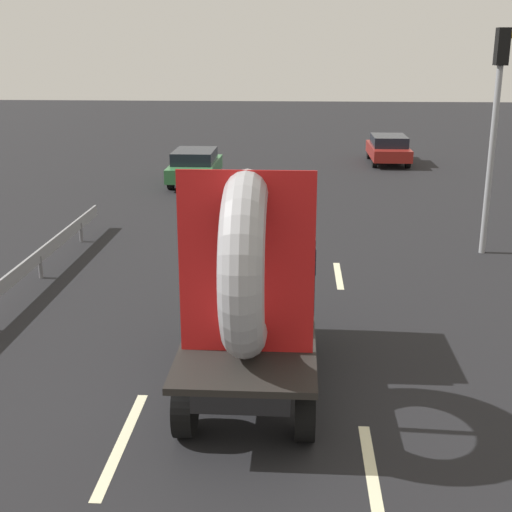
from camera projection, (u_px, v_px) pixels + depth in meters
ground_plane at (248, 381)px, 11.53m from camera, size 120.00×120.00×0.00m
flatbed_truck at (253, 276)px, 11.20m from camera, size 2.02×4.92×3.78m
distant_sedan at (195, 165)px, 27.85m from camera, size 1.77×4.14×1.35m
traffic_light at (496, 111)px, 17.57m from camera, size 0.42×0.36×5.79m
guardrail at (13, 279)px, 14.96m from camera, size 0.10×12.83×0.71m
lane_dash_left_near at (122, 442)px, 9.76m from camera, size 0.16×2.73×0.01m
lane_dash_left_far at (200, 268)px, 17.34m from camera, size 0.16×2.78×0.01m
lane_dash_right_near at (371, 472)px, 9.08m from camera, size 0.16×2.26×0.01m
lane_dash_right_far at (338, 275)px, 16.81m from camera, size 0.16×2.03×0.01m
oncoming_car at (388, 148)px, 32.57m from camera, size 1.73×4.03×1.31m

